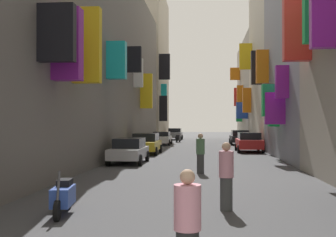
{
  "coord_description": "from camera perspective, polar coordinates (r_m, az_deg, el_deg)",
  "views": [
    {
      "loc": [
        0.53,
        -2.45,
        2.26
      ],
      "look_at": [
        -2.76,
        33.99,
        2.61
      ],
      "focal_mm": 45.57,
      "sensor_mm": 36.0,
      "label": 1
    }
  ],
  "objects": [
    {
      "name": "ground_plane",
      "position": [
        32.54,
        4.22,
        -4.53
      ],
      "size": [
        140.0,
        140.0,
        0.0
      ],
      "primitive_type": "plane",
      "color": "#424244"
    },
    {
      "name": "building_left_mid_a",
      "position": [
        37.7,
        -7.99,
        6.09
      ],
      "size": [
        7.17,
        20.64,
        13.23
      ],
      "color": "slate",
      "rests_on": "ground"
    },
    {
      "name": "building_left_mid_c",
      "position": [
        56.83,
        -3.53,
        6.85
      ],
      "size": [
        7.29,
        13.46,
        19.18
      ],
      "color": "#BCB29E",
      "rests_on": "ground"
    },
    {
      "name": "building_right_mid_b",
      "position": [
        29.05,
        20.44,
        13.3
      ],
      "size": [
        7.26,
        12.51,
        18.44
      ],
      "color": "gray",
      "rests_on": "ground"
    },
    {
      "name": "building_right_mid_c",
      "position": [
        40.66,
        15.87,
        9.44
      ],
      "size": [
        7.23,
        11.76,
        18.62
      ],
      "color": "#BCB29E",
      "rests_on": "ground"
    },
    {
      "name": "building_right_far",
      "position": [
        54.49,
        13.03,
        3.55
      ],
      "size": [
        7.29,
        17.23,
        12.3
      ],
      "color": "#9E9384",
      "rests_on": "ground"
    },
    {
      "name": "parked_car_white",
      "position": [
        43.1,
        -0.86,
        -2.61
      ],
      "size": [
        1.93,
        4.09,
        1.33
      ],
      "color": "white",
      "rests_on": "ground"
    },
    {
      "name": "parked_car_black",
      "position": [
        44.1,
        9.56,
        -2.46
      ],
      "size": [
        1.99,
        4.49,
        1.5
      ],
      "color": "black",
      "rests_on": "ground"
    },
    {
      "name": "parked_car_silver",
      "position": [
        23.88,
        -5.25,
        -4.22
      ],
      "size": [
        1.87,
        4.18,
        1.39
      ],
      "color": "#B7B7BC",
      "rests_on": "ground"
    },
    {
      "name": "parked_car_red",
      "position": [
        33.45,
        10.78,
        -3.07
      ],
      "size": [
        1.97,
        4.34,
        1.5
      ],
      "color": "#B21E1E",
      "rests_on": "ground"
    },
    {
      "name": "parked_car_grey",
      "position": [
        56.33,
        0.93,
        -2.05
      ],
      "size": [
        1.98,
        4.16,
        1.51
      ],
      "color": "slate",
      "rests_on": "ground"
    },
    {
      "name": "parked_car_yellow",
      "position": [
        30.74,
        -2.99,
        -3.31
      ],
      "size": [
        2.01,
        4.44,
        1.5
      ],
      "color": "gold",
      "rests_on": "ground"
    },
    {
      "name": "scooter_black",
      "position": [
        48.96,
        1.37,
        -2.66
      ],
      "size": [
        0.62,
        1.85,
        1.13
      ],
      "color": "black",
      "rests_on": "ground"
    },
    {
      "name": "scooter_blue",
      "position": [
        10.91,
        -13.84,
        -10.03
      ],
      "size": [
        0.58,
        1.83,
        1.13
      ],
      "color": "#2D4CAD",
      "rests_on": "ground"
    },
    {
      "name": "scooter_silver",
      "position": [
        51.61,
        8.68,
        -2.54
      ],
      "size": [
        0.81,
        1.71,
        1.13
      ],
      "color": "#ADADB2",
      "rests_on": "ground"
    },
    {
      "name": "pedestrian_crossing",
      "position": [
        6.05,
        2.62,
        -14.5
      ],
      "size": [
        0.52,
        0.52,
        1.62
      ],
      "color": "#272727",
      "rests_on": "ground"
    },
    {
      "name": "pedestrian_near_left",
      "position": [
        11.14,
        7.8,
        -7.67
      ],
      "size": [
        0.44,
        0.44,
        1.76
      ],
      "color": "#3F3F3F",
      "rests_on": "ground"
    },
    {
      "name": "pedestrian_near_right",
      "position": [
        18.92,
        4.36,
        -4.69
      ],
      "size": [
        0.47,
        0.47,
        1.79
      ],
      "color": "#383838",
      "rests_on": "ground"
    }
  ]
}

